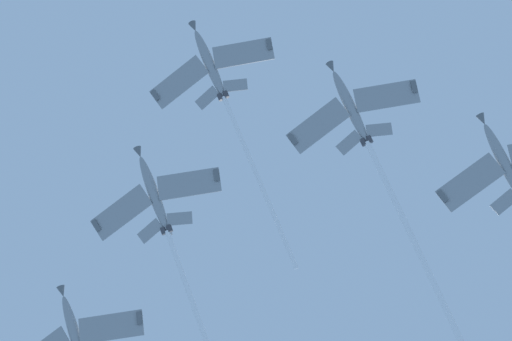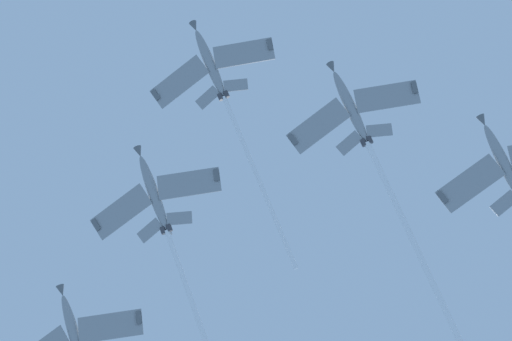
# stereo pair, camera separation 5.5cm
# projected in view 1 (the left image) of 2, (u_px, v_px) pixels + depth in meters

# --- Properties ---
(jet_lead) EXTENTS (37.55, 19.55, 17.11)m
(jet_lead) POSITION_uv_depth(u_px,v_px,m) (220.00, 89.00, 122.95)
(jet_lead) COLOR gray
(jet_left_wing) EXTENTS (39.90, 19.53, 19.67)m
(jet_left_wing) POSITION_uv_depth(u_px,v_px,m) (371.00, 150.00, 115.41)
(jet_left_wing) COLOR gray
(jet_right_wing) EXTENTS (38.88, 19.52, 17.77)m
(jet_right_wing) POSITION_uv_depth(u_px,v_px,m) (167.00, 231.00, 116.64)
(jet_right_wing) COLOR gray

